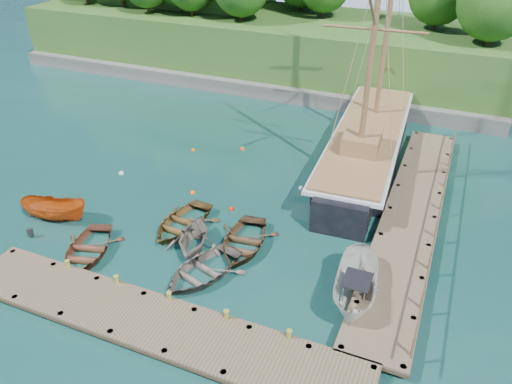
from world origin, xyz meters
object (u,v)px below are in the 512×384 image
rowboat_1 (195,248)px  rowboat_3 (202,276)px  schooner (366,149)px  motorboat_orange (57,219)px  cabin_boat_white (354,302)px  rowboat_2 (182,228)px  rowboat_4 (243,247)px  rowboat_0 (88,255)px

rowboat_1 → rowboat_3: bearing=-67.4°
rowboat_1 → schooner: bearing=49.2°
motorboat_orange → cabin_boat_white: cabin_boat_white is taller
rowboat_2 → cabin_boat_white: (10.88, -2.15, 0.00)m
cabin_boat_white → rowboat_3: bearing=-178.1°
rowboat_1 → rowboat_3: rowboat_1 is taller
rowboat_2 → motorboat_orange: (-7.43, -2.23, 0.00)m
rowboat_2 → motorboat_orange: size_ratio=1.12×
rowboat_2 → motorboat_orange: 7.75m
rowboat_3 → rowboat_4: 3.21m
rowboat_4 → cabin_boat_white: (6.77, -1.86, 0.00)m
motorboat_orange → schooner: 21.46m
motorboat_orange → cabin_boat_white: 18.31m
rowboat_4 → motorboat_orange: (-11.53, -1.94, 0.00)m
rowboat_3 → rowboat_2: bearing=151.3°
rowboat_0 → motorboat_orange: size_ratio=1.09×
rowboat_2 → cabin_boat_white: 11.09m
cabin_boat_white → rowboat_1: bearing=168.9°
schooner → rowboat_4: bearing=-110.5°
rowboat_3 → cabin_boat_white: bearing=26.8°
rowboat_1 → schooner: (6.50, 13.97, 1.05)m
rowboat_2 → rowboat_3: bearing=-41.2°
rowboat_1 → rowboat_0: bearing=-167.0°
rowboat_2 → rowboat_4: (4.11, -0.28, 0.00)m
cabin_boat_white → schooner: bearing=93.8°
rowboat_3 → motorboat_orange: bearing=-168.0°
rowboat_4 → rowboat_2: bearing=168.5°
rowboat_4 → cabin_boat_white: size_ratio=0.89×
rowboat_4 → motorboat_orange: size_ratio=1.14×
rowboat_1 → motorboat_orange: rowboat_1 is taller
rowboat_1 → rowboat_4: rowboat_1 is taller
rowboat_1 → cabin_boat_white: (9.24, -0.69, 0.00)m
rowboat_2 → schooner: bearing=62.5°
rowboat_4 → rowboat_0: bearing=-159.8°
motorboat_orange → schooner: schooner is taller
rowboat_1 → rowboat_4: 2.73m
rowboat_1 → rowboat_4: size_ratio=0.79×
rowboat_0 → motorboat_orange: 4.45m
rowboat_3 → schooner: (5.01, 15.85, 1.05)m
rowboat_2 → cabin_boat_white: bearing=-5.6°
rowboat_3 → motorboat_orange: size_ratio=1.13×
rowboat_1 → schooner: schooner is taller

